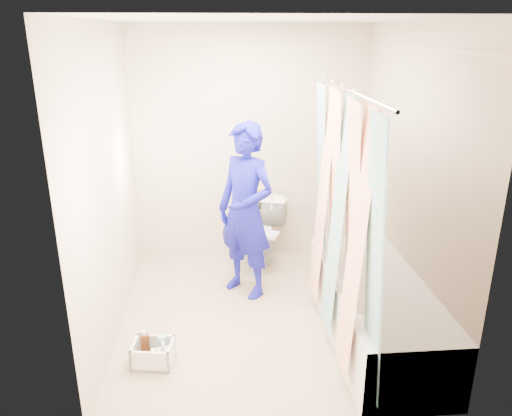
{
  "coord_description": "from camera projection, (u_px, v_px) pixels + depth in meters",
  "views": [
    {
      "loc": [
        -0.38,
        -3.75,
        2.33
      ],
      "look_at": [
        -0.03,
        0.26,
        0.89
      ],
      "focal_mm": 35.0,
      "sensor_mm": 36.0,
      "label": 1
    }
  ],
  "objects": [
    {
      "name": "tank_internals",
      "position": [
        263.0,
        199.0,
        5.2
      ],
      "size": [
        0.15,
        0.09,
        0.22
      ],
      "color": "black",
      "rests_on": "toilet"
    },
    {
      "name": "toilet",
      "position": [
        261.0,
        235.0,
        5.14
      ],
      "size": [
        0.62,
        0.76,
        0.68
      ],
      "primitive_type": "imported",
      "rotation": [
        0.0,
        0.0,
        -0.43
      ],
      "color": "white",
      "rests_on": "ground"
    },
    {
      "name": "ceiling",
      "position": [
        264.0,
        19.0,
        3.52
      ],
      "size": [
        2.4,
        2.6,
        0.02
      ],
      "primitive_type": "cube",
      "color": "silver",
      "rests_on": "wall_back"
    },
    {
      "name": "wall_back",
      "position": [
        251.0,
        146.0,
        5.14
      ],
      "size": [
        2.4,
        0.02,
        2.4
      ],
      "primitive_type": "cube",
      "color": "#BCAD90",
      "rests_on": "ground"
    },
    {
      "name": "tank_lid",
      "position": [
        258.0,
        233.0,
        5.02
      ],
      "size": [
        0.45,
        0.34,
        0.03
      ],
      "primitive_type": "cube",
      "rotation": [
        0.0,
        0.0,
        -0.43
      ],
      "color": "silver",
      "rests_on": "toilet"
    },
    {
      "name": "wall_left",
      "position": [
        108.0,
        186.0,
        3.83
      ],
      "size": [
        0.02,
        2.6,
        2.4
      ],
      "primitive_type": "cube",
      "color": "#BCAD90",
      "rests_on": "ground"
    },
    {
      "name": "wall_front",
      "position": [
        287.0,
        250.0,
        2.71
      ],
      "size": [
        2.4,
        0.02,
        2.4
      ],
      "primitive_type": "cube",
      "color": "#BCAD90",
      "rests_on": "ground"
    },
    {
      "name": "cleaning_caddy",
      "position": [
        154.0,
        354.0,
        3.66
      ],
      "size": [
        0.32,
        0.27,
        0.22
      ],
      "rotation": [
        0.0,
        0.0,
        -0.14
      ],
      "color": "white",
      "rests_on": "ground"
    },
    {
      "name": "bathtub",
      "position": [
        376.0,
        309.0,
        3.91
      ],
      "size": [
        0.7,
        1.75,
        0.5
      ],
      "color": "silver",
      "rests_on": "ground"
    },
    {
      "name": "plumber",
      "position": [
        246.0,
        211.0,
        4.45
      ],
      "size": [
        0.69,
        0.68,
        1.6
      ],
      "primitive_type": "imported",
      "rotation": [
        0.0,
        0.0,
        -0.76
      ],
      "color": "#0F2F9F",
      "rests_on": "ground"
    },
    {
      "name": "wall_right",
      "position": [
        411.0,
        178.0,
        4.02
      ],
      "size": [
        0.02,
        2.6,
        2.4
      ],
      "primitive_type": "cube",
      "color": "#BCAD90",
      "rests_on": "ground"
    },
    {
      "name": "floor",
      "position": [
        262.0,
        314.0,
        4.33
      ],
      "size": [
        2.6,
        2.6,
        0.0
      ],
      "primitive_type": "plane",
      "color": "gray",
      "rests_on": "ground"
    },
    {
      "name": "shower_curtain",
      "position": [
        340.0,
        220.0,
        3.63
      ],
      "size": [
        0.06,
        1.75,
        1.8
      ],
      "primitive_type": "cube",
      "color": "white",
      "rests_on": "curtain_rod"
    },
    {
      "name": "curtain_rod",
      "position": [
        348.0,
        90.0,
        3.31
      ],
      "size": [
        0.02,
        1.9,
        0.02
      ],
      "primitive_type": "cylinder",
      "rotation": [
        1.57,
        0.0,
        0.0
      ],
      "color": "silver",
      "rests_on": "wall_back"
    }
  ]
}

